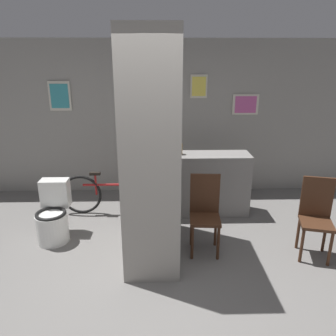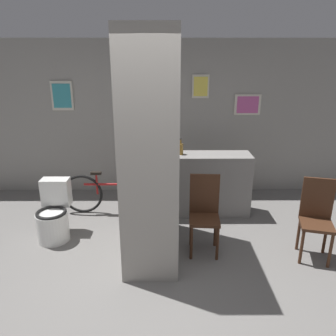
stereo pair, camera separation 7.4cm
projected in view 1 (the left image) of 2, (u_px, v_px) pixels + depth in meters
ground_plane at (157, 282)px, 3.54m from camera, size 14.00×14.00×0.00m
wall_back at (157, 119)px, 5.61m from camera, size 8.00×0.09×2.60m
pillar_center at (151, 150)px, 3.73m from camera, size 0.64×1.29×2.60m
counter_shelf at (202, 184)px, 5.00m from camera, size 1.41×0.44×0.95m
toilet at (53, 217)px, 4.30m from camera, size 0.41×0.57×0.77m
chair_near_pillar at (205, 211)px, 4.00m from camera, size 0.38×0.38×0.97m
chair_by_doorway at (316, 215)px, 3.90m from camera, size 0.44×0.44×0.97m
bicycle at (112, 193)px, 5.01m from camera, size 1.56×0.42×0.67m
bottle_tall at (179, 148)px, 4.82m from camera, size 0.09×0.09×0.25m
bottle_short at (171, 149)px, 4.83m from camera, size 0.08×0.08×0.19m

